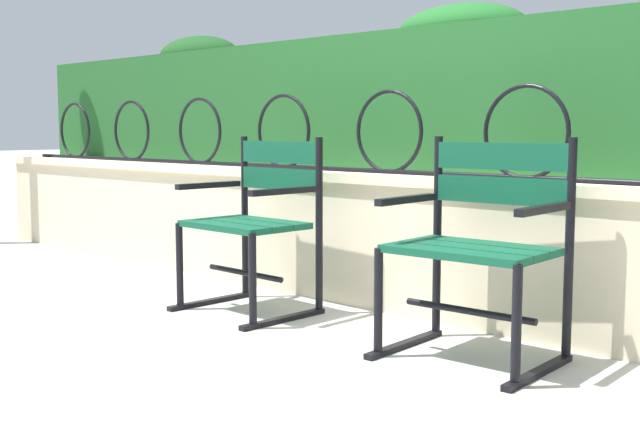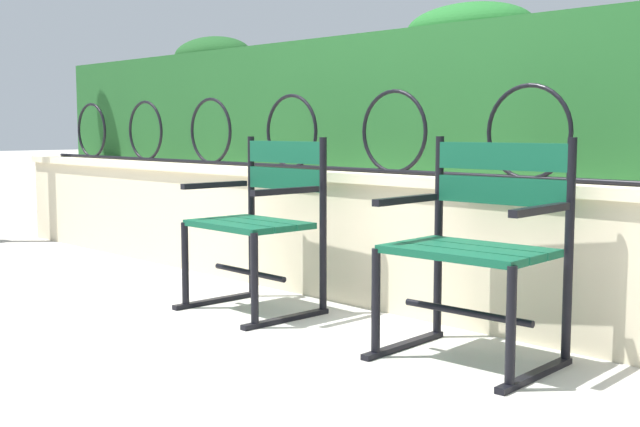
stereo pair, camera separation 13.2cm
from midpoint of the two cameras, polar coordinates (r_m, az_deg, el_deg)
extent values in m
plane|color=#BCB7AD|center=(3.45, -0.06, -9.24)|extent=(60.00, 60.00, 0.00)
cube|color=beige|center=(4.02, 8.75, -2.50)|extent=(7.97, 0.35, 0.63)
cube|color=beige|center=(3.99, 8.82, 2.37)|extent=(7.97, 0.41, 0.05)
cylinder|color=black|center=(3.92, 8.17, 2.87)|extent=(7.42, 0.02, 0.02)
torus|color=black|center=(6.40, -15.33, 5.70)|extent=(0.42, 0.02, 0.42)
torus|color=black|center=(5.75, -11.64, 5.77)|extent=(0.42, 0.02, 0.42)
torus|color=black|center=(5.13, -7.04, 5.83)|extent=(0.42, 0.02, 0.42)
torus|color=black|center=(4.55, -1.22, 5.85)|extent=(0.42, 0.02, 0.42)
torus|color=black|center=(4.03, 6.19, 5.79)|extent=(0.42, 0.02, 0.42)
torus|color=black|center=(3.60, 15.59, 5.58)|extent=(0.42, 0.02, 0.42)
cube|color=#1E5123|center=(4.31, 12.16, 7.91)|extent=(7.81, 0.46, 0.75)
ellipsoid|color=#1B481E|center=(5.93, -7.03, 11.09)|extent=(0.74, 0.41, 0.26)
ellipsoid|color=#1B5320|center=(4.38, 11.34, 12.81)|extent=(0.75, 0.41, 0.25)
cube|color=#0F4C33|center=(3.89, -5.69, -0.93)|extent=(0.56, 0.14, 0.03)
cube|color=#0F4C33|center=(3.97, -4.13, -0.76)|extent=(0.56, 0.14, 0.03)
cube|color=#0F4C33|center=(4.06, -2.64, -0.61)|extent=(0.56, 0.14, 0.03)
cube|color=#0F4C33|center=(4.10, -1.56, 4.39)|extent=(0.56, 0.04, 0.11)
cube|color=#0F4C33|center=(4.11, -1.56, 2.47)|extent=(0.56, 0.04, 0.11)
cylinder|color=black|center=(3.93, 1.18, -0.92)|extent=(0.04, 0.04, 0.87)
cylinder|color=black|center=(3.67, -3.64, -4.79)|extent=(0.04, 0.04, 0.44)
cube|color=black|center=(3.84, -1.41, -7.49)|extent=(0.05, 0.52, 0.02)
cube|color=black|center=(3.74, -1.44, 1.60)|extent=(0.04, 0.40, 0.03)
cylinder|color=black|center=(4.34, -4.01, -0.26)|extent=(0.04, 0.04, 0.87)
cylinder|color=black|center=(4.12, -8.64, -3.68)|extent=(0.04, 0.04, 0.44)
cube|color=black|center=(4.26, -6.48, -6.15)|extent=(0.05, 0.52, 0.02)
cube|color=black|center=(4.18, -6.58, 2.02)|extent=(0.04, 0.40, 0.03)
cylinder|color=black|center=(4.01, -4.11, -4.20)|extent=(0.53, 0.04, 0.03)
cube|color=#0F4C33|center=(3.05, 10.29, -2.92)|extent=(0.60, 0.16, 0.03)
cube|color=#0F4C33|center=(3.17, 11.61, -2.62)|extent=(0.60, 0.16, 0.03)
cube|color=#0F4C33|center=(3.28, 12.84, -2.34)|extent=(0.60, 0.16, 0.03)
cube|color=#0F4C33|center=(3.34, 13.88, 3.96)|extent=(0.60, 0.06, 0.11)
cube|color=#0F4C33|center=(3.35, 13.82, 1.56)|extent=(0.60, 0.06, 0.11)
cylinder|color=black|center=(3.24, 18.36, -2.63)|extent=(0.04, 0.04, 0.88)
cylinder|color=black|center=(2.90, 14.67, -7.92)|extent=(0.04, 0.04, 0.44)
cube|color=black|center=(3.12, 16.24, -10.94)|extent=(0.07, 0.52, 0.02)
cube|color=black|center=(3.00, 16.58, 0.25)|extent=(0.06, 0.40, 0.03)
cylinder|color=black|center=(3.52, 9.46, -1.72)|extent=(0.04, 0.04, 0.88)
cylinder|color=black|center=(3.22, 5.16, -6.37)|extent=(0.04, 0.04, 0.44)
cube|color=black|center=(3.41, 7.10, -9.25)|extent=(0.07, 0.52, 0.02)
cube|color=black|center=(3.31, 7.24, 0.96)|extent=(0.06, 0.40, 0.03)
cylinder|color=black|center=(3.21, 11.52, -6.90)|extent=(0.57, 0.06, 0.03)
camera|label=1|loc=(0.07, -88.90, 0.12)|focal=45.11mm
camera|label=2|loc=(0.07, 91.10, -0.12)|focal=45.11mm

